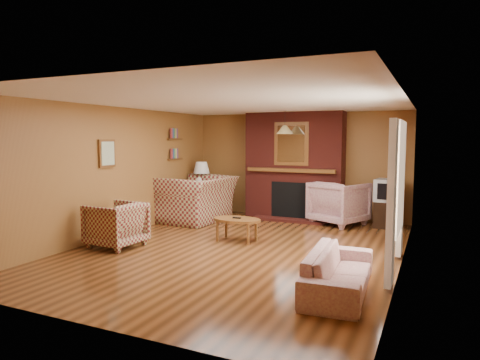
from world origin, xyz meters
The scene contains 20 objects.
floor centered at (0.00, 0.00, 0.00)m, with size 6.50×6.50×0.00m, color #41230E.
ceiling centered at (0.00, 0.00, 2.40)m, with size 6.50×6.50×0.00m, color white.
wall_back centered at (0.00, 3.25, 1.20)m, with size 6.50×6.50×0.00m, color brown.
wall_front centered at (0.00, -3.25, 1.20)m, with size 6.50×6.50×0.00m, color brown.
wall_left centered at (-2.50, 0.00, 1.20)m, with size 6.50×6.50×0.00m, color brown.
wall_right centered at (2.50, 0.00, 1.20)m, with size 6.50×6.50×0.00m, color brown.
fireplace centered at (0.00, 2.98, 1.18)m, with size 2.20×0.82×2.40m.
window_right centered at (2.45, -0.20, 1.13)m, with size 0.10×1.85×2.00m.
bookshelf centered at (-2.44, 1.90, 1.67)m, with size 0.09×0.55×0.71m.
botanical_print centered at (-2.47, -0.30, 1.55)m, with size 0.05×0.40×0.50m.
pendant_light centered at (0.00, 2.30, 2.00)m, with size 0.36×0.36×0.48m.
plaid_loveseat centered at (-1.85, 1.80, 0.49)m, with size 1.51×1.32×0.98m, color maroon.
plaid_armchair centered at (-1.95, -0.71, 0.37)m, with size 0.80×0.82×0.75m, color maroon.
floral_sofa centered at (1.90, -1.28, 0.25)m, with size 1.68×0.66×0.49m, color #C1B295.
floral_armchair centered at (1.07, 2.73, 0.46)m, with size 0.98×1.01×0.92m, color #C1B295.
coffee_table centered at (-0.26, 0.48, 0.36)m, with size 0.88×0.55×0.43m.
side_table centered at (-2.10, 2.45, 0.32)m, with size 0.48×0.48×0.63m, color brown.
table_lamp centered at (-2.10, 2.45, 0.99)m, with size 0.38×0.38×0.64m.
tv_stand centered at (2.05, 2.80, 0.27)m, with size 0.49×0.45×0.54m, color black.
crt_tv centered at (2.05, 2.79, 0.77)m, with size 0.54×0.54×0.45m.
Camera 1 is at (2.89, -6.28, 1.82)m, focal length 32.00 mm.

